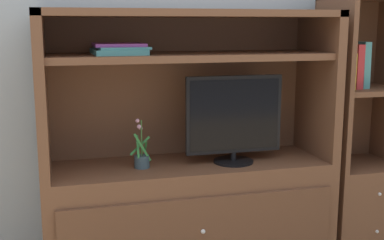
# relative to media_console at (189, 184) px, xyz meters

# --- Properties ---
(painted_rear_wall) EXTENTS (6.00, 0.10, 2.80)m
(painted_rear_wall) POSITION_rel_media_console_xyz_m (0.00, 0.34, 0.94)
(painted_rear_wall) COLOR #9EA8B2
(painted_rear_wall) RESTS_ON ground_plane
(media_console) EXTENTS (1.58, 0.53, 1.42)m
(media_console) POSITION_rel_media_console_xyz_m (0.00, 0.00, 0.00)
(media_console) COLOR brown
(media_console) RESTS_ON ground_plane
(tv_monitor) EXTENTS (0.54, 0.22, 0.48)m
(tv_monitor) POSITION_rel_media_console_xyz_m (0.24, -0.06, 0.37)
(tv_monitor) COLOR black
(tv_monitor) RESTS_ON media_console
(potted_plant) EXTENTS (0.12, 0.09, 0.27)m
(potted_plant) POSITION_rel_media_console_xyz_m (-0.27, -0.04, 0.18)
(potted_plant) COLOR #384C56
(potted_plant) RESTS_ON media_console
(magazine_stack) EXTENTS (0.29, 0.34, 0.06)m
(magazine_stack) POSITION_rel_media_console_xyz_m (-0.37, -0.01, 0.76)
(magazine_stack) COLOR teal
(magazine_stack) RESTS_ON media_console
(bookshelf_tall) EXTENTS (0.46, 0.44, 1.51)m
(bookshelf_tall) POSITION_rel_media_console_xyz_m (1.07, 0.00, 0.04)
(bookshelf_tall) COLOR brown
(bookshelf_tall) RESTS_ON ground_plane
(upright_book_row) EXTENTS (0.16, 0.18, 0.27)m
(upright_book_row) POSITION_rel_media_console_xyz_m (0.98, -0.01, 0.64)
(upright_book_row) COLOR gold
(upright_book_row) RESTS_ON bookshelf_tall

